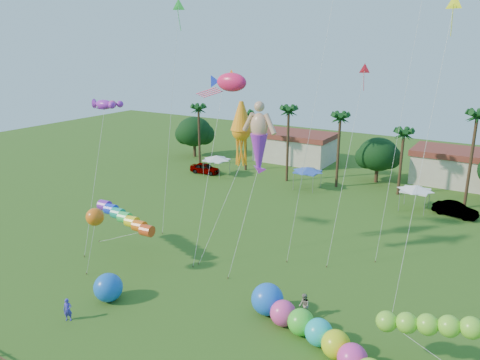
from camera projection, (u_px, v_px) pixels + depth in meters
The scene contains 20 objects.
ground at pixel (158, 354), 29.59m from camera, with size 160.00×160.00×0.00m, color #285116.
tree_line at pixel (395, 156), 62.53m from camera, with size 69.46×8.91×11.00m.
buildings_row at pixel (359, 157), 71.43m from camera, with size 35.00×7.00×4.00m.
tent_row at pixel (306, 170), 61.50m from camera, with size 31.00×4.00×0.60m.
car_a at pixel (205, 168), 70.02m from camera, with size 1.84×4.58×1.56m, color #4C4C54.
car_b at pixel (455, 209), 52.82m from camera, with size 1.66×4.76×1.57m, color #4C4C54.
spectator_a at pixel (68, 310), 32.99m from camera, with size 0.61×0.40×1.68m, color #3A33B3.
spectator_b at pixel (304, 306), 33.38m from camera, with size 0.88×0.68×1.81m, color gray.
caterpillar_inflatable at pixel (308, 328), 30.65m from camera, with size 11.04×6.15×2.34m.
blue_ball at pixel (108, 287), 35.46m from camera, with size 2.19×2.19×2.19m, color blue.
rainbow_tube at pixel (131, 226), 41.62m from camera, with size 9.44×2.09×3.74m.
green_worm at pixel (387, 321), 28.35m from camera, with size 10.24×2.83×3.48m.
orange_ball_kite at pixel (95, 217), 37.66m from camera, with size 2.34×1.63×6.17m.
merman_kite at pixel (259, 143), 38.93m from camera, with size 2.92×5.29×13.82m.
fish_kite at pixel (232, 82), 40.98m from camera, with size 4.49×6.63×16.51m.
squid_kite at pixel (241, 131), 41.43m from camera, with size 2.57×5.90×14.14m.
lobster_kite at pixel (104, 105), 42.86m from camera, with size 3.53×5.53×14.10m.
delta_kite_red at pixel (364, 75), 38.44m from camera, with size 1.61×3.72×17.32m.
delta_kite_yellow at pixel (453, 11), 29.18m from camera, with size 1.68×4.25×21.88m.
delta_kite_green at pixel (178, 10), 44.54m from camera, with size 1.31×4.03×22.93m.
Camera 1 is at (17.65, -18.76, 19.02)m, focal length 35.00 mm.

